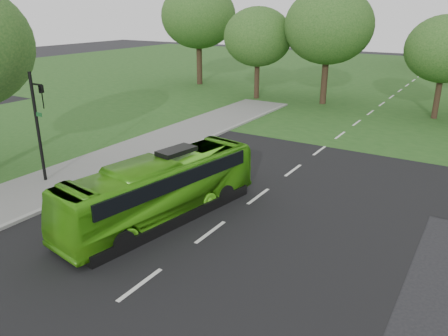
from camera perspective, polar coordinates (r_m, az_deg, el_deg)
name	(u,v)px	position (r m, az deg, el deg)	size (l,w,h in m)	color
ground	(179,256)	(15.63, -5.89, -11.35)	(160.00, 160.00, 0.00)	black
street_surfaces	(355,120)	(35.25, 16.69, 6.03)	(120.00, 120.00, 0.15)	black
tree_park_a	(258,37)	(41.72, 4.45, 16.70)	(6.25, 6.25, 8.31)	black
tree_park_b	(329,26)	(40.01, 13.50, 17.58)	(7.56, 7.56, 9.91)	black
tree_park_c	(445,49)	(37.37, 26.95, 13.67)	(5.84, 5.84, 7.76)	black
tree_park_f	(198,16)	(49.85, -3.35, 19.19)	(8.04, 8.04, 10.73)	black
bus	(161,189)	(17.82, -8.22, -2.68)	(2.16, 9.23, 2.57)	#4EB018
traffic_light	(39,120)	(22.38, -23.03, 5.77)	(0.87, 0.25, 5.42)	black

